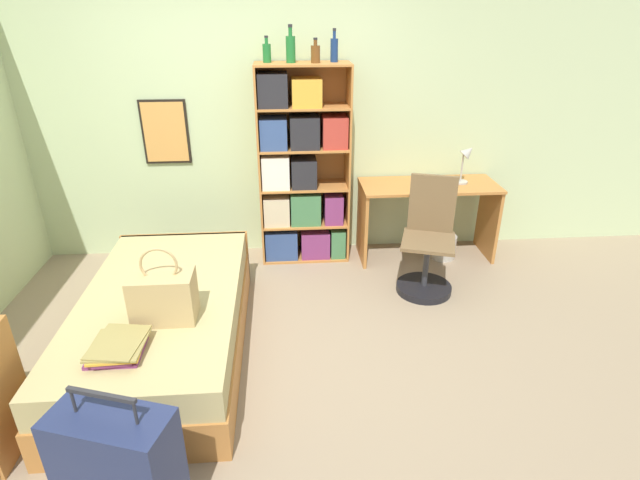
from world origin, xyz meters
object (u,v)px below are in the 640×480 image
book_stack_on_bed (117,348)px  suitcase (121,477)px  bottle_clear (315,53)px  bottle_blue (334,49)px  waste_bin (443,246)px  bookcase (300,175)px  desk (427,206)px  desk_chair (427,255)px  desk_lamp (467,158)px  bottle_brown (291,48)px  handbag (163,296)px  bottle_green (267,52)px  bed (165,322)px

book_stack_on_bed → suitcase: suitcase is taller
bottle_clear → bottle_blue: 0.17m
waste_bin → bookcase: bearing=174.5°
desk → bookcase: bearing=176.2°
desk_chair → waste_bin: bearing=59.5°
book_stack_on_bed → bottle_clear: bottle_clear is taller
desk_lamp → bottle_brown: bearing=177.7°
handbag → desk_chair: 2.24m
bookcase → bottle_green: (-0.26, 0.04, 1.06)m
bottle_blue → desk_chair: 1.91m
desk → desk_chair: (-0.16, -0.63, -0.20)m
handbag → bottle_blue: size_ratio=1.85×
bottle_brown → desk: bearing=-3.7°
bookcase → desk: bookcase is taller
desk_lamp → desk_chair: size_ratio=0.38×
bed → book_stack_on_bed: book_stack_on_bed is taller
bookcase → bottle_brown: (-0.06, 0.00, 1.09)m
handbag → bookcase: size_ratio=0.27×
book_stack_on_bed → bottle_clear: 2.77m
bed → bottle_clear: bearing=49.8°
suitcase → desk_chair: (1.97, 2.09, -0.03)m
bottle_green → desk_chair: (1.31, -0.74, -1.58)m
desk → desk_chair: 0.68m
bottle_green → desk_chair: bearing=-29.6°
bottle_green → waste_bin: bottle_green is taller
suitcase → desk_chair: size_ratio=0.85×
handbag → desk_chair: (1.97, 1.02, -0.31)m
bottle_green → waste_bin: (1.64, -0.17, -1.79)m
book_stack_on_bed → waste_bin: book_stack_on_bed is taller
bottle_blue → desk_lamp: 1.55m
bottle_brown → waste_bin: (1.45, -0.13, -1.82)m
bottle_clear → bottle_green: bearing=171.5°
bookcase → suitcase: bearing=-108.3°
handbag → suitcase: handbag is taller
bottle_blue → handbag: bearing=-125.0°
bookcase → desk_lamp: (1.53, -0.06, 0.15)m
bottle_brown → waste_bin: size_ratio=1.19×
bottle_blue → desk_lamp: size_ratio=0.71×
bed → waste_bin: size_ratio=8.05×
bottle_brown → bottle_blue: bottle_brown is taller
waste_bin → handbag: bearing=-145.4°
desk_lamp → waste_bin: 0.89m
bottle_blue → desk_chair: (0.74, -0.74, -1.60)m
bookcase → bottle_clear: size_ratio=9.24×
desk_chair → waste_bin: size_ratio=3.96×
bottle_green → bottle_clear: bottle_green is taller
bottle_brown → bed: bearing=-124.4°
bookcase → bottle_clear: bearing=-9.1°
desk_lamp → suitcase: bearing=-132.0°
book_stack_on_bed → bookcase: (1.12, 2.07, 0.33)m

